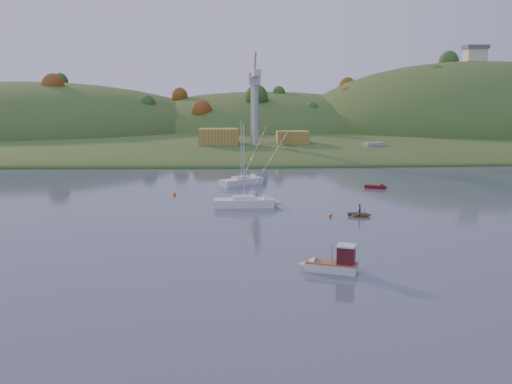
{
  "coord_description": "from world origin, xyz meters",
  "views": [
    {
      "loc": [
        -4.67,
        -38.38,
        16.55
      ],
      "look_at": [
        -1.4,
        34.96,
        4.02
      ],
      "focal_mm": 40.0,
      "sensor_mm": 36.0,
      "label": 1
    }
  ],
  "objects_px": {
    "sailboat_far": "(244,202)",
    "canoe": "(360,214)",
    "sailboat_near": "(241,181)",
    "fishing_boat": "(328,263)",
    "red_tender": "(379,187)"
  },
  "relations": [
    {
      "from": "fishing_boat",
      "to": "sailboat_near",
      "type": "bearing_deg",
      "value": -60.93
    },
    {
      "from": "sailboat_near",
      "to": "sailboat_far",
      "type": "distance_m",
      "value": 21.28
    },
    {
      "from": "sailboat_far",
      "to": "red_tender",
      "type": "distance_m",
      "value": 29.38
    },
    {
      "from": "canoe",
      "to": "sailboat_near",
      "type": "bearing_deg",
      "value": 45.03
    },
    {
      "from": "red_tender",
      "to": "canoe",
      "type": "bearing_deg",
      "value": -85.6
    },
    {
      "from": "fishing_boat",
      "to": "sailboat_far",
      "type": "height_order",
      "value": "sailboat_far"
    },
    {
      "from": "sailboat_near",
      "to": "canoe",
      "type": "relative_size",
      "value": 3.61
    },
    {
      "from": "sailboat_far",
      "to": "canoe",
      "type": "relative_size",
      "value": 3.75
    },
    {
      "from": "sailboat_near",
      "to": "sailboat_far",
      "type": "relative_size",
      "value": 0.96
    },
    {
      "from": "fishing_boat",
      "to": "sailboat_far",
      "type": "relative_size",
      "value": 0.48
    },
    {
      "from": "fishing_boat",
      "to": "canoe",
      "type": "distance_m",
      "value": 25.82
    },
    {
      "from": "fishing_boat",
      "to": "red_tender",
      "type": "height_order",
      "value": "fishing_boat"
    },
    {
      "from": "sailboat_near",
      "to": "sailboat_far",
      "type": "bearing_deg",
      "value": -127.49
    },
    {
      "from": "fishing_boat",
      "to": "sailboat_near",
      "type": "relative_size",
      "value": 0.5
    },
    {
      "from": "sailboat_far",
      "to": "canoe",
      "type": "xyz_separation_m",
      "value": [
        15.8,
        -7.48,
        -0.45
      ]
    }
  ]
}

